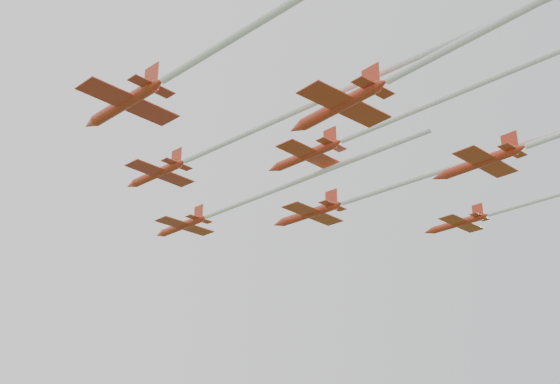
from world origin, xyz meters
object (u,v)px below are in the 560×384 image
object	(u,v)px
jet_row2_left	(258,128)
jet_row3_left	(263,19)
jet_row2_right	(401,183)
jet_row3_right	(537,201)
jet_row3_mid	(384,123)
jet_row4_left	(429,59)
jet_lead	(230,207)

from	to	relation	value
jet_row2_left	jet_row3_left	xyz separation A→B (m)	(-6.86, -21.77, -3.40)
jet_row2_right	jet_row2_left	bearing A→B (deg)	173.23
jet_row3_left	jet_row3_right	xyz separation A→B (m)	(44.68, 25.27, 2.00)
jet_row2_right	jet_row3_mid	xyz separation A→B (m)	(-8.88, -12.23, 0.44)
jet_row4_left	jet_lead	bearing A→B (deg)	75.02
jet_row3_right	jet_row3_left	bearing A→B (deg)	-174.75
jet_lead	jet_row3_right	distance (m)	38.86
jet_lead	jet_row3_left	bearing A→B (deg)	-128.59
jet_row2_right	jet_row3_left	distance (m)	40.70
jet_row3_left	jet_row3_right	world-z (taller)	jet_row3_right
jet_row3_left	jet_row3_mid	distance (m)	25.95
jet_row2_right	jet_row3_right	xyz separation A→B (m)	(16.72, -4.11, -1.48)
jet_lead	jet_row4_left	xyz separation A→B (m)	(4.55, -41.43, -2.00)
jet_row2_right	jet_row3_mid	distance (m)	15.12
jet_row3_mid	jet_row3_right	distance (m)	26.92
jet_row3_mid	jet_row4_left	size ratio (longest dim) A/B	0.98
jet_row3_left	jet_lead	bearing A→B (deg)	50.82
jet_lead	jet_row2_right	distance (m)	22.43
jet_row3_mid	jet_row3_left	bearing A→B (deg)	-163.58
jet_row3_left	jet_row4_left	size ratio (longest dim) A/B	1.30
jet_row3_left	jet_row3_mid	world-z (taller)	jet_row3_mid
jet_row3_right	jet_row2_right	bearing A→B (deg)	141.96
jet_row2_left	jet_row3_mid	distance (m)	13.08
jet_row2_right	jet_row4_left	world-z (taller)	jet_row2_right
jet_row3_mid	jet_row4_left	distance (m)	16.65
jet_row2_right	jet_row3_right	distance (m)	17.28
jet_row2_left	jet_row2_right	world-z (taller)	jet_row2_right
jet_lead	jet_row4_left	bearing A→B (deg)	-109.16
jet_lead	jet_row2_right	bearing A→B (deg)	-62.30
jet_row3_right	jet_row4_left	world-z (taller)	jet_row3_right
jet_row3_left	jet_row4_left	distance (m)	14.66
jet_row3_right	jet_row4_left	bearing A→B (deg)	-165.84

